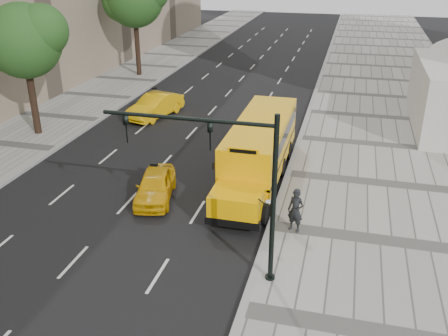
% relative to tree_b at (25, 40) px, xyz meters
% --- Properties ---
extents(ground, '(140.00, 140.00, 0.00)m').
position_rel_tree_b_xyz_m(ground, '(10.41, -2.19, -6.03)').
color(ground, black).
rests_on(ground, ground).
extents(sidewalk_museum, '(12.00, 140.00, 0.15)m').
position_rel_tree_b_xyz_m(sidewalk_museum, '(22.41, -2.19, -5.96)').
color(sidewalk_museum, '#999891').
rests_on(sidewalk_museum, ground).
extents(sidewalk_far, '(6.00, 140.00, 0.15)m').
position_rel_tree_b_xyz_m(sidewalk_far, '(-0.59, -2.19, -5.96)').
color(sidewalk_far, '#999891').
rests_on(sidewalk_far, ground).
extents(curb_museum, '(0.30, 140.00, 0.15)m').
position_rel_tree_b_xyz_m(curb_museum, '(16.41, -2.19, -5.96)').
color(curb_museum, gray).
rests_on(curb_museum, ground).
extents(curb_far, '(0.30, 140.00, 0.15)m').
position_rel_tree_b_xyz_m(curb_far, '(2.41, -2.19, -5.96)').
color(curb_far, gray).
rests_on(curb_far, ground).
extents(tree_b, '(5.07, 4.50, 8.25)m').
position_rel_tree_b_xyz_m(tree_b, '(0.00, 0.00, 0.00)').
color(tree_b, black).
rests_on(tree_b, ground).
extents(school_bus, '(2.96, 11.56, 3.19)m').
position_rel_tree_b_xyz_m(school_bus, '(14.92, -2.59, -4.27)').
color(school_bus, '#F7AA00').
rests_on(school_bus, ground).
extents(taxi_near, '(2.47, 4.35, 1.39)m').
position_rel_tree_b_xyz_m(taxi_near, '(10.56, -6.42, -5.34)').
color(taxi_near, '#E0A307').
rests_on(taxi_near, ground).
extents(taxi_far, '(2.93, 5.19, 1.62)m').
position_rel_tree_b_xyz_m(taxi_far, '(5.89, 5.40, -5.22)').
color(taxi_far, '#E0A307').
rests_on(taxi_far, ground).
extents(pedestrian, '(0.81, 0.67, 1.92)m').
position_rel_tree_b_xyz_m(pedestrian, '(17.45, -7.93, -4.92)').
color(pedestrian, black).
rests_on(pedestrian, sidewalk_museum).
extents(traffic_signal, '(6.18, 0.36, 6.40)m').
position_rel_tree_b_xyz_m(traffic_signal, '(15.61, -11.50, -1.94)').
color(traffic_signal, black).
rests_on(traffic_signal, ground).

